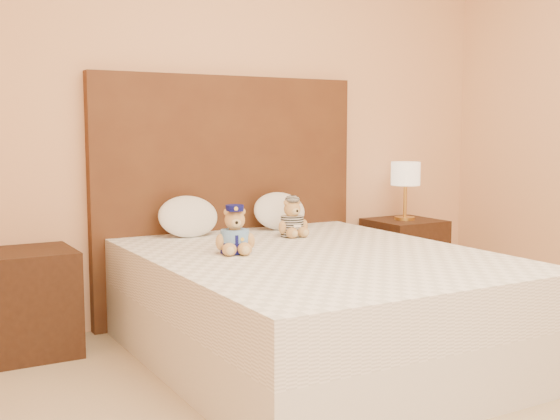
# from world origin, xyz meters

# --- Properties ---
(bed) EXTENTS (1.60, 2.00, 0.55)m
(bed) POSITION_xyz_m (0.00, 1.20, 0.28)
(bed) COLOR white
(bed) RESTS_ON ground
(headboard) EXTENTS (1.75, 0.08, 1.50)m
(headboard) POSITION_xyz_m (0.00, 2.21, 0.75)
(headboard) COLOR #522F18
(headboard) RESTS_ON ground
(nightstand_left) EXTENTS (0.45, 0.45, 0.55)m
(nightstand_left) POSITION_xyz_m (-1.25, 2.00, 0.28)
(nightstand_left) COLOR #331C10
(nightstand_left) RESTS_ON ground
(nightstand_right) EXTENTS (0.45, 0.45, 0.55)m
(nightstand_right) POSITION_xyz_m (1.25, 2.00, 0.28)
(nightstand_right) COLOR #331C10
(nightstand_right) RESTS_ON ground
(lamp) EXTENTS (0.20, 0.20, 0.40)m
(lamp) POSITION_xyz_m (1.25, 2.00, 0.85)
(lamp) COLOR gold
(lamp) RESTS_ON nightstand_right
(teddy_police) EXTENTS (0.26, 0.25, 0.24)m
(teddy_police) POSITION_xyz_m (-0.36, 1.39, 0.67)
(teddy_police) COLOR #AC7643
(teddy_police) RESTS_ON bed
(teddy_prisoner) EXTENTS (0.20, 0.20, 0.22)m
(teddy_prisoner) POSITION_xyz_m (0.18, 1.73, 0.66)
(teddy_prisoner) COLOR #AC7643
(teddy_prisoner) RESTS_ON bed
(pillow_left) EXTENTS (0.37, 0.24, 0.26)m
(pillow_left) POSITION_xyz_m (-0.35, 2.03, 0.68)
(pillow_left) COLOR white
(pillow_left) RESTS_ON bed
(pillow_right) EXTENTS (0.36, 0.23, 0.25)m
(pillow_right) POSITION_xyz_m (0.27, 2.03, 0.68)
(pillow_right) COLOR white
(pillow_right) RESTS_ON bed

